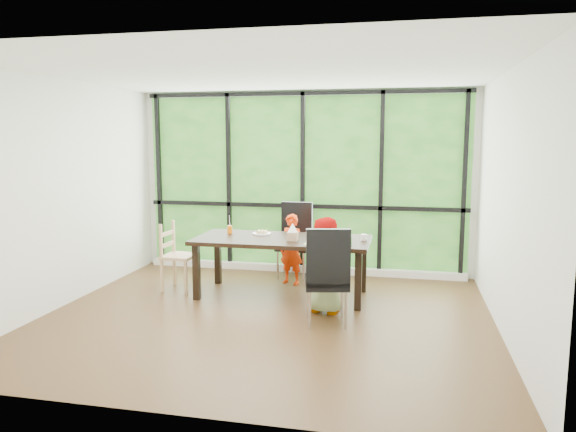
% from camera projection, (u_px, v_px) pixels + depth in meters
% --- Properties ---
extents(ground, '(5.00, 5.00, 0.00)m').
position_uv_depth(ground, '(266.00, 317.00, 6.10)').
color(ground, black).
rests_on(ground, ground).
extents(back_wall, '(5.00, 0.00, 5.00)m').
position_uv_depth(back_wall, '(303.00, 182.00, 8.08)').
color(back_wall, silver).
rests_on(back_wall, ground).
extents(foliage_backdrop, '(4.80, 0.02, 2.65)m').
position_uv_depth(foliage_backdrop, '(303.00, 182.00, 8.06)').
color(foliage_backdrop, '#23521D').
rests_on(foliage_backdrop, back_wall).
extents(window_mullions, '(4.80, 0.06, 2.65)m').
position_uv_depth(window_mullions, '(303.00, 183.00, 8.02)').
color(window_mullions, black).
rests_on(window_mullions, back_wall).
extents(window_sill, '(4.80, 0.12, 0.10)m').
position_uv_depth(window_sill, '(302.00, 269.00, 8.17)').
color(window_sill, silver).
rests_on(window_sill, ground).
extents(dining_table, '(2.24, 1.06, 0.75)m').
position_uv_depth(dining_table, '(282.00, 267.00, 6.90)').
color(dining_table, black).
rests_on(dining_table, ground).
extents(chair_window_leather, '(0.48, 0.48, 1.08)m').
position_uv_depth(chair_window_leather, '(294.00, 241.00, 7.79)').
color(chair_window_leather, black).
rests_on(chair_window_leather, ground).
extents(chair_interior_leather, '(0.55, 0.55, 1.08)m').
position_uv_depth(chair_interior_leather, '(327.00, 275.00, 5.82)').
color(chair_interior_leather, black).
rests_on(chair_interior_leather, ground).
extents(chair_end_beech, '(0.42, 0.44, 0.90)m').
position_uv_depth(chair_end_beech, '(179.00, 256.00, 7.18)').
color(chair_end_beech, tan).
rests_on(chair_end_beech, ground).
extents(child_toddler, '(0.41, 0.33, 0.97)m').
position_uv_depth(child_toddler, '(292.00, 249.00, 7.46)').
color(child_toddler, red).
rests_on(child_toddler, ground).
extents(child_older, '(0.61, 0.47, 1.12)m').
position_uv_depth(child_older, '(327.00, 265.00, 6.20)').
color(child_older, slate).
rests_on(child_older, ground).
extents(placemat, '(0.48, 0.35, 0.01)m').
position_uv_depth(placemat, '(325.00, 243.00, 6.49)').
color(placemat, tan).
rests_on(placemat, dining_table).
extents(plate_far, '(0.25, 0.25, 0.02)m').
position_uv_depth(plate_far, '(262.00, 234.00, 7.13)').
color(plate_far, white).
rests_on(plate_far, dining_table).
extents(plate_near, '(0.21, 0.21, 0.01)m').
position_uv_depth(plate_near, '(324.00, 243.00, 6.50)').
color(plate_near, white).
rests_on(plate_near, dining_table).
extents(orange_cup, '(0.07, 0.07, 0.10)m').
position_uv_depth(orange_cup, '(230.00, 229.00, 7.18)').
color(orange_cup, orange).
rests_on(orange_cup, dining_table).
extents(green_cup, '(0.07, 0.07, 0.10)m').
position_uv_depth(green_cup, '(349.00, 241.00, 6.39)').
color(green_cup, '#3AD52C').
rests_on(green_cup, dining_table).
extents(white_mug, '(0.07, 0.07, 0.08)m').
position_uv_depth(white_mug, '(364.00, 237.00, 6.69)').
color(white_mug, white).
rests_on(white_mug, dining_table).
extents(tissue_box, '(0.13, 0.13, 0.11)m').
position_uv_depth(tissue_box, '(293.00, 236.00, 6.67)').
color(tissue_box, tan).
rests_on(tissue_box, dining_table).
extents(crepe_rolls_far, '(0.15, 0.12, 0.04)m').
position_uv_depth(crepe_rolls_far, '(262.00, 232.00, 7.12)').
color(crepe_rolls_far, tan).
rests_on(crepe_rolls_far, plate_far).
extents(crepe_rolls_near, '(0.05, 0.12, 0.04)m').
position_uv_depth(crepe_rolls_near, '(324.00, 241.00, 6.49)').
color(crepe_rolls_near, tan).
rests_on(crepe_rolls_near, plate_near).
extents(straw_white, '(0.01, 0.04, 0.20)m').
position_uv_depth(straw_white, '(230.00, 223.00, 7.17)').
color(straw_white, white).
rests_on(straw_white, orange_cup).
extents(straw_pink, '(0.01, 0.04, 0.20)m').
position_uv_depth(straw_pink, '(349.00, 233.00, 6.38)').
color(straw_pink, pink).
rests_on(straw_pink, green_cup).
extents(tissue, '(0.12, 0.12, 0.11)m').
position_uv_depth(tissue, '(293.00, 228.00, 6.65)').
color(tissue, white).
rests_on(tissue, tissue_box).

